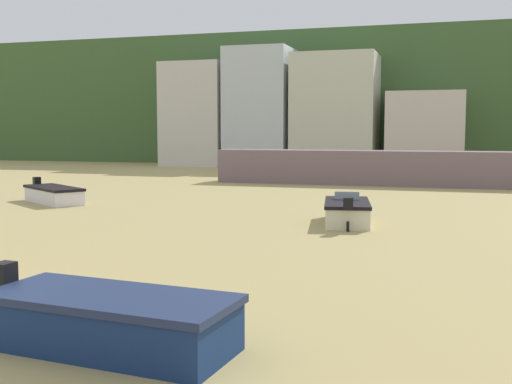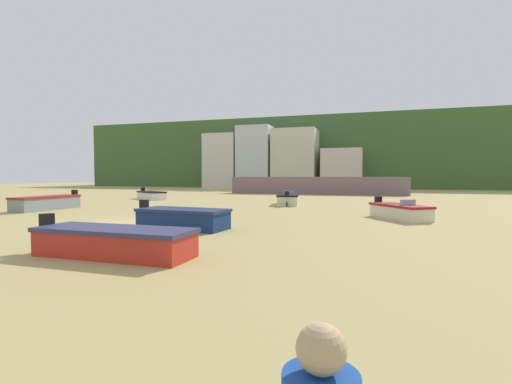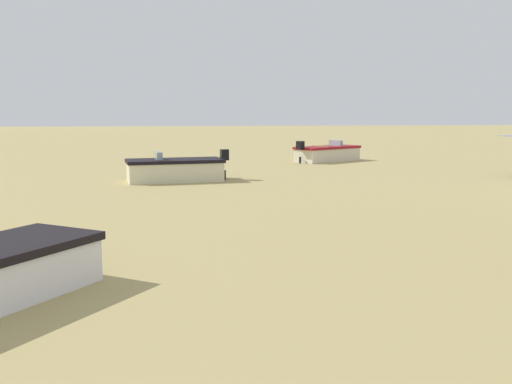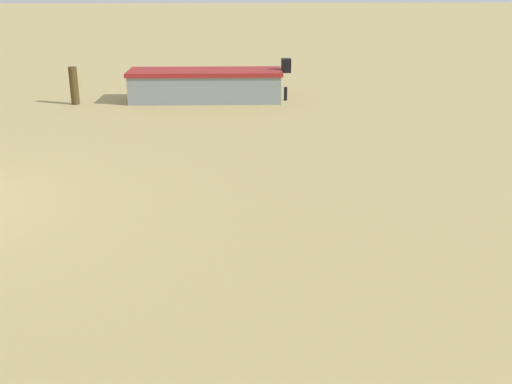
{
  "view_description": "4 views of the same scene",
  "coord_description": "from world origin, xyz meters",
  "views": [
    {
      "loc": [
        8.51,
        -8.74,
        3.3
      ],
      "look_at": [
        2.51,
        10.94,
        1.29
      ],
      "focal_mm": 44.25,
      "sensor_mm": 36.0,
      "label": 1
    },
    {
      "loc": [
        11.3,
        -14.36,
        2.25
      ],
      "look_at": [
        2.82,
        12.55,
        0.98
      ],
      "focal_mm": 25.89,
      "sensor_mm": 36.0,
      "label": 2
    },
    {
      "loc": [
        -16.36,
        13.0,
        2.56
      ],
      "look_at": [
        -1.74,
        11.29,
        0.51
      ],
      "focal_mm": 41.36,
      "sensor_mm": 36.0,
      "label": 3
    },
    {
      "loc": [
        8.86,
        5.24,
        3.48
      ],
      "look_at": [
        1.77,
        5.54,
        0.95
      ],
      "focal_mm": 42.57,
      "sensor_mm": 36.0,
      "label": 4
    }
  ],
  "objects": [
    {
      "name": "boat_cream_5",
      "position": [
        12.68,
        6.0,
        0.4
      ],
      "size": [
        3.11,
        3.74,
        1.08
      ],
      "rotation": [
        0.0,
        0.0,
        3.72
      ],
      "color": "beige",
      "rests_on": "ground"
    },
    {
      "name": "boat_cream_2",
      "position": [
        5.13,
        13.45,
        0.41
      ],
      "size": [
        2.12,
        3.83,
        1.12
      ],
      "rotation": [
        0.0,
        0.0,
        0.17
      ],
      "color": "beige",
      "rests_on": "ground"
    }
  ]
}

